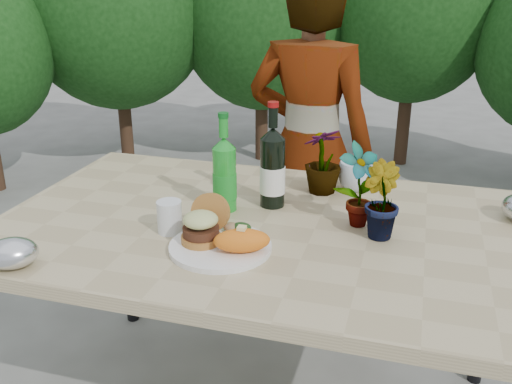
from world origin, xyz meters
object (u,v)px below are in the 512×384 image
(dinner_plate, at_px, (220,247))
(wine_bottle, at_px, (273,169))
(patio_table, at_px, (263,240))
(person, at_px, (309,146))

(dinner_plate, distance_m, wine_bottle, 0.36)
(patio_table, relative_size, person, 1.07)
(patio_table, bearing_deg, wine_bottle, 94.23)
(person, bearing_deg, wine_bottle, 94.36)
(person, bearing_deg, dinner_plate, 90.85)
(patio_table, xyz_separation_m, person, (-0.03, 0.82, 0.05))
(wine_bottle, bearing_deg, dinner_plate, -100.66)
(patio_table, height_order, person, person)
(dinner_plate, bearing_deg, patio_table, 71.82)
(patio_table, bearing_deg, person, 91.74)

